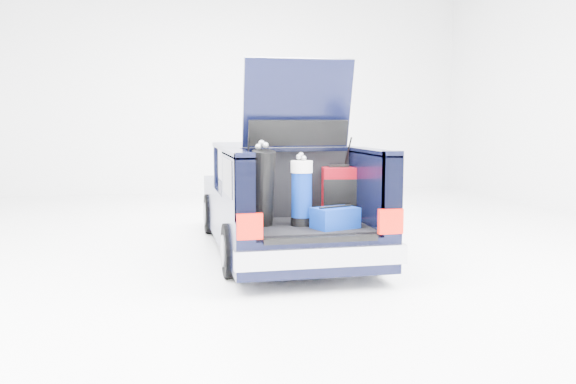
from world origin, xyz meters
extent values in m
plane|color=white|center=(0.00, 0.00, 0.00)|extent=(14.00, 14.00, 0.00)
cube|color=black|center=(0.00, 0.65, 0.50)|extent=(1.75, 3.00, 0.70)
cube|color=black|center=(0.00, 2.22, 0.40)|extent=(1.70, 0.30, 0.50)
cube|color=#A5A5AC|center=(0.00, 2.36, 0.33)|extent=(1.72, 0.10, 0.22)
cube|color=black|center=(0.00, 0.15, 1.12)|extent=(1.55, 1.95, 0.54)
cube|color=black|center=(0.00, 0.15, 1.41)|extent=(1.62, 2.05, 0.06)
cube|color=black|center=(0.00, -1.50, 0.35)|extent=(1.75, 1.30, 0.40)
cube|color=black|center=(0.00, -1.48, 0.57)|extent=(1.32, 1.18, 0.05)
cube|color=black|center=(-0.78, -1.50, 0.97)|extent=(0.20, 1.30, 0.85)
cube|color=black|center=(0.78, -1.50, 0.97)|extent=(0.20, 1.30, 0.85)
cube|color=black|center=(-0.78, -1.50, 1.41)|extent=(0.20, 1.30, 0.06)
cube|color=black|center=(0.78, -1.50, 1.41)|extent=(0.20, 1.30, 0.06)
cube|color=black|center=(0.00, -0.88, 0.97)|extent=(1.36, 0.08, 0.84)
cube|color=#A5A5AC|center=(0.00, -2.18, 0.38)|extent=(1.80, 0.12, 0.20)
cube|color=#B81207|center=(-0.74, -2.15, 0.72)|extent=(0.26, 0.07, 0.26)
cube|color=#B81207|center=(0.74, -2.15, 0.72)|extent=(0.26, 0.07, 0.26)
cube|color=black|center=(0.00, -2.15, 0.56)|extent=(1.20, 0.06, 0.06)
cube|color=black|center=(0.00, -1.05, 1.96)|extent=(1.28, 0.33, 1.03)
cube|color=black|center=(0.00, -1.01, 2.10)|extent=(0.95, 0.17, 0.54)
cylinder|color=black|center=(-0.82, 1.45, 0.31)|extent=(0.20, 0.62, 0.62)
cylinder|color=slate|center=(-0.82, 1.45, 0.31)|extent=(0.23, 0.36, 0.36)
cylinder|color=black|center=(0.82, 1.45, 0.31)|extent=(0.20, 0.62, 0.62)
cylinder|color=slate|center=(0.82, 1.45, 0.31)|extent=(0.23, 0.36, 0.36)
cylinder|color=black|center=(-0.82, -1.35, 0.31)|extent=(0.20, 0.62, 0.62)
cylinder|color=slate|center=(-0.82, -1.35, 0.31)|extent=(0.23, 0.36, 0.36)
cylinder|color=black|center=(0.82, -1.35, 0.31)|extent=(0.20, 0.62, 0.62)
cylinder|color=slate|center=(0.82, -1.35, 0.31)|extent=(0.23, 0.36, 0.36)
cube|color=#6E030C|center=(0.50, -1.08, 0.90)|extent=(0.41, 0.29, 0.61)
cube|color=black|center=(0.50, -1.08, 1.22)|extent=(0.25, 0.09, 0.03)
cube|color=black|center=(0.50, -1.20, 0.84)|extent=(0.40, 0.07, 0.46)
cylinder|color=black|center=(-0.50, -1.48, 1.02)|extent=(0.31, 0.41, 0.87)
cube|color=white|center=(-0.50, -1.37, 1.05)|extent=(0.10, 0.03, 0.30)
sphere|color=#99999E|center=(-0.53, -1.46, 1.48)|extent=(0.07, 0.07, 0.07)
sphere|color=#99999E|center=(-0.47, -1.51, 1.50)|extent=(0.07, 0.07, 0.07)
cylinder|color=black|center=(-0.06, -1.52, 0.65)|extent=(0.30, 0.30, 0.09)
cylinder|color=navy|center=(-0.06, -1.52, 0.95)|extent=(0.28, 0.28, 0.51)
cylinder|color=white|center=(-0.06, -1.52, 1.25)|extent=(0.30, 0.30, 0.13)
sphere|color=#99999E|center=(-0.03, -1.50, 1.35)|extent=(0.06, 0.06, 0.06)
sphere|color=#99999E|center=(-0.06, -1.48, 1.39)|extent=(0.06, 0.06, 0.06)
cube|color=navy|center=(0.25, -1.77, 0.71)|extent=(0.54, 0.44, 0.22)
cylinder|color=black|center=(0.25, -1.77, 0.83)|extent=(0.39, 0.15, 0.02)
camera|label=1|loc=(-1.60, -8.05, 1.76)|focal=38.00mm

